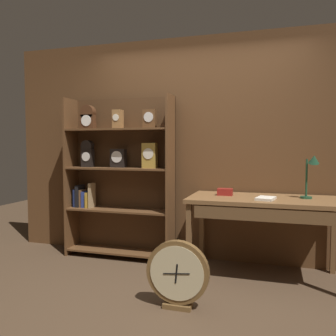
{
  "coord_description": "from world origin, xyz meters",
  "views": [
    {
      "loc": [
        0.88,
        -2.73,
        1.34
      ],
      "look_at": [
        -0.15,
        0.62,
        1.12
      ],
      "focal_mm": 38.08,
      "sensor_mm": 36.0,
      "label": 1
    }
  ],
  "objects_px": {
    "workbench": "(264,206)",
    "open_repair_manual": "(266,198)",
    "round_clock_large": "(178,274)",
    "desk_lamp": "(311,170)",
    "bookshelf": "(117,175)",
    "toolbox_small": "(225,192)"
  },
  "relations": [
    {
      "from": "workbench",
      "to": "open_repair_manual",
      "type": "bearing_deg",
      "value": -78.29
    },
    {
      "from": "round_clock_large",
      "to": "open_repair_manual",
      "type": "bearing_deg",
      "value": 50.41
    },
    {
      "from": "desk_lamp",
      "to": "open_repair_manual",
      "type": "height_order",
      "value": "desk_lamp"
    },
    {
      "from": "bookshelf",
      "to": "desk_lamp",
      "type": "bearing_deg",
      "value": -4.17
    },
    {
      "from": "toolbox_small",
      "to": "round_clock_large",
      "type": "height_order",
      "value": "toolbox_small"
    },
    {
      "from": "desk_lamp",
      "to": "round_clock_large",
      "type": "relative_size",
      "value": 0.79
    },
    {
      "from": "workbench",
      "to": "desk_lamp",
      "type": "xyz_separation_m",
      "value": [
        0.44,
        0.07,
        0.37
      ]
    },
    {
      "from": "desk_lamp",
      "to": "toolbox_small",
      "type": "xyz_separation_m",
      "value": [
        -0.84,
        0.02,
        -0.25
      ]
    },
    {
      "from": "desk_lamp",
      "to": "toolbox_small",
      "type": "distance_m",
      "value": 0.88
    },
    {
      "from": "workbench",
      "to": "round_clock_large",
      "type": "distance_m",
      "value": 1.2
    },
    {
      "from": "open_repair_manual",
      "to": "round_clock_large",
      "type": "bearing_deg",
      "value": -117.5
    },
    {
      "from": "bookshelf",
      "to": "round_clock_large",
      "type": "distance_m",
      "value": 1.71
    },
    {
      "from": "bookshelf",
      "to": "open_repair_manual",
      "type": "xyz_separation_m",
      "value": [
        1.73,
        -0.33,
        -0.16
      ]
    },
    {
      "from": "desk_lamp",
      "to": "open_repair_manual",
      "type": "bearing_deg",
      "value": -157.43
    },
    {
      "from": "toolbox_small",
      "to": "bookshelf",
      "type": "bearing_deg",
      "value": 173.94
    },
    {
      "from": "toolbox_small",
      "to": "round_clock_large",
      "type": "relative_size",
      "value": 0.28
    },
    {
      "from": "workbench",
      "to": "open_repair_manual",
      "type": "relative_size",
      "value": 6.79
    },
    {
      "from": "round_clock_large",
      "to": "toolbox_small",
      "type": "bearing_deg",
      "value": 76.25
    },
    {
      "from": "workbench",
      "to": "desk_lamp",
      "type": "bearing_deg",
      "value": 9.12
    },
    {
      "from": "toolbox_small",
      "to": "open_repair_manual",
      "type": "xyz_separation_m",
      "value": [
        0.42,
        -0.19,
        -0.02
      ]
    },
    {
      "from": "workbench",
      "to": "toolbox_small",
      "type": "relative_size",
      "value": 9.55
    },
    {
      "from": "workbench",
      "to": "open_repair_manual",
      "type": "xyz_separation_m",
      "value": [
        0.02,
        -0.1,
        0.1
      ]
    }
  ]
}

